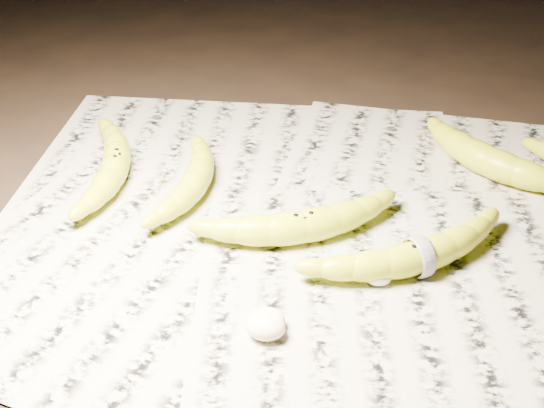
% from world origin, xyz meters
% --- Properties ---
extents(ground, '(3.00, 3.00, 0.00)m').
position_xyz_m(ground, '(0.00, 0.00, 0.00)').
color(ground, black).
rests_on(ground, ground).
extents(newspaper_patch, '(0.90, 0.70, 0.01)m').
position_xyz_m(newspaper_patch, '(0.04, 0.04, 0.00)').
color(newspaper_patch, '#AEA895').
rests_on(newspaper_patch, ground).
extents(banana_left_a, '(0.10, 0.22, 0.04)m').
position_xyz_m(banana_left_a, '(-0.23, 0.11, 0.03)').
color(banana_left_a, '#D0DB1B').
rests_on(banana_left_a, newspaper_patch).
extents(banana_left_b, '(0.06, 0.18, 0.03)m').
position_xyz_m(banana_left_b, '(-0.12, 0.09, 0.03)').
color(banana_left_b, '#D0DB1B').
rests_on(banana_left_b, newspaper_patch).
extents(banana_center, '(0.22, 0.15, 0.04)m').
position_xyz_m(banana_center, '(0.02, 0.01, 0.03)').
color(banana_center, '#D0DB1B').
rests_on(banana_center, newspaper_patch).
extents(banana_taped, '(0.22, 0.17, 0.04)m').
position_xyz_m(banana_taped, '(0.15, -0.02, 0.03)').
color(banana_taped, '#D0DB1B').
rests_on(banana_taped, newspaper_patch).
extents(banana_upper_a, '(0.20, 0.18, 0.04)m').
position_xyz_m(banana_upper_a, '(0.23, 0.20, 0.03)').
color(banana_upper_a, '#D0DB1B').
rests_on(banana_upper_a, newspaper_patch).
extents(measuring_tape, '(0.03, 0.04, 0.05)m').
position_xyz_m(measuring_tape, '(0.15, -0.02, 0.03)').
color(measuring_tape, white).
rests_on(measuring_tape, newspaper_patch).
extents(flesh_chunk_a, '(0.04, 0.03, 0.02)m').
position_xyz_m(flesh_chunk_a, '(0.01, -0.14, 0.02)').
color(flesh_chunk_a, '#FEF6C4').
rests_on(flesh_chunk_a, newspaper_patch).
extents(flesh_chunk_b, '(0.03, 0.03, 0.02)m').
position_xyz_m(flesh_chunk_b, '(0.01, -0.13, 0.02)').
color(flesh_chunk_b, '#FEF6C4').
rests_on(flesh_chunk_b, newspaper_patch).
extents(flesh_chunk_c, '(0.03, 0.02, 0.02)m').
position_xyz_m(flesh_chunk_c, '(0.11, -0.05, 0.02)').
color(flesh_chunk_c, '#FEF6C4').
rests_on(flesh_chunk_c, newspaper_patch).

